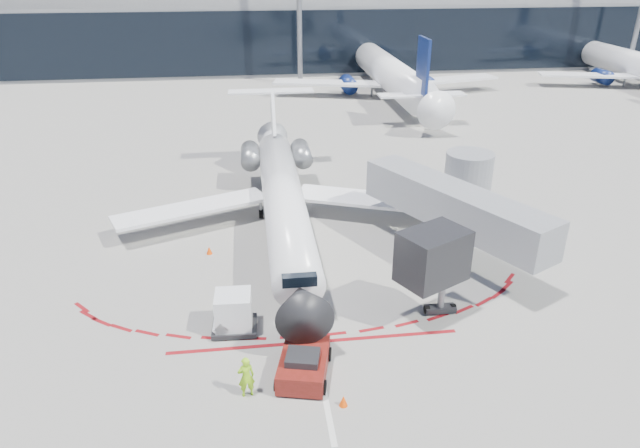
{
  "coord_description": "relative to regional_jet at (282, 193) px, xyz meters",
  "views": [
    {
      "loc": [
        -2.55,
        -33.6,
        16.86
      ],
      "look_at": [
        1.2,
        -4.18,
        2.75
      ],
      "focal_mm": 32.0,
      "sensor_mm": 36.0,
      "label": 1
    }
  ],
  "objects": [
    {
      "name": "ramp_worker",
      "position": [
        -2.66,
        -16.54,
        -1.37
      ],
      "size": [
        0.79,
        0.6,
        1.95
      ],
      "primitive_type": "imported",
      "rotation": [
        0.0,
        0.0,
        3.34
      ],
      "color": "#91DC17",
      "rests_on": "ground"
    },
    {
      "name": "terminal_building",
      "position": [
        0.58,
        63.18,
        6.18
      ],
      "size": [
        150.0,
        24.15,
        24.0
      ],
      "color": "gray",
      "rests_on": "ground"
    },
    {
      "name": "bg_airliner_1",
      "position": [
        16.37,
        38.5,
        3.34
      ],
      "size": [
        35.14,
        37.21,
        11.37
      ],
      "primitive_type": null,
      "color": "white",
      "rests_on": "ground"
    },
    {
      "name": "apron_centerline",
      "position": [
        0.58,
        0.2,
        -2.34
      ],
      "size": [
        0.25,
        40.0,
        0.01
      ],
      "primitive_type": "cube",
      "color": "silver",
      "rests_on": "ground"
    },
    {
      "name": "ground",
      "position": [
        0.58,
        -1.8,
        -2.34
      ],
      "size": [
        260.0,
        260.0,
        0.0
      ],
      "primitive_type": "plane",
      "color": "gray",
      "rests_on": "ground"
    },
    {
      "name": "regional_jet",
      "position": [
        0.0,
        0.0,
        0.0
      ],
      "size": [
        22.71,
        28.01,
        7.01
      ],
      "color": "white",
      "rests_on": "ground"
    },
    {
      "name": "jet_bridge",
      "position": [
        10.38,
        -4.81,
        0.67
      ],
      "size": [
        10.03,
        15.2,
        4.9
      ],
      "color": "#96989E",
      "rests_on": "ground"
    },
    {
      "name": "safety_cone_right",
      "position": [
        1.26,
        -17.67,
        -2.09
      ],
      "size": [
        0.36,
        0.36,
        0.51
      ],
      "primitive_type": "cone",
      "color": "#FF4A05",
      "rests_on": "ground"
    },
    {
      "name": "pushback_tug",
      "position": [
        -0.16,
        -15.56,
        -1.75
      ],
      "size": [
        2.81,
        5.25,
        1.34
      ],
      "rotation": [
        0.0,
        0.0,
        -0.24
      ],
      "color": "#53120B",
      "rests_on": "ground"
    },
    {
      "name": "safety_cone_left",
      "position": [
        -4.85,
        -3.65,
        -2.09
      ],
      "size": [
        0.36,
        0.36,
        0.5
      ],
      "primitive_type": "cone",
      "color": "#FF4A05",
      "rests_on": "ground"
    },
    {
      "name": "uld_container",
      "position": [
        -3.21,
        -11.81,
        -1.33
      ],
      "size": [
        2.24,
        1.93,
        2.04
      ],
      "rotation": [
        0.0,
        0.0,
        -0.04
      ],
      "color": "black",
      "rests_on": "ground"
    },
    {
      "name": "apron_stop_bar",
      "position": [
        0.58,
        -13.3,
        -2.34
      ],
      "size": [
        14.0,
        0.25,
        0.01
      ],
      "primitive_type": "cube",
      "color": "maroon",
      "rests_on": "ground"
    }
  ]
}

